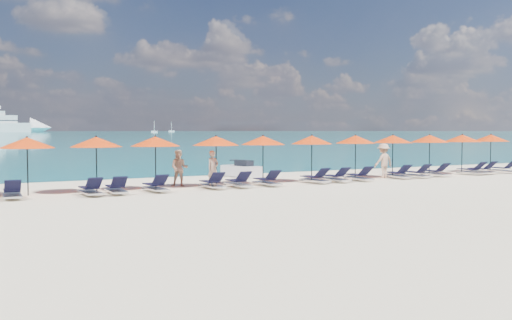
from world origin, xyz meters
name	(u,v)px	position (x,y,z in m)	size (l,w,h in m)	color
ground	(292,194)	(0.00, 0.00, 0.00)	(1400.00, 1400.00, 0.00)	beige
sailboat_near	(154,131)	(151.42, 481.72, 1.05)	(5.60, 1.87, 10.27)	silver
sailboat_far	(171,131)	(205.79, 587.64, 1.17)	(6.22, 2.07, 11.40)	silver
jetski	(242,170)	(2.01, 8.37, 0.36)	(1.46, 2.61, 0.88)	silver
beachgoer_a	(213,169)	(-1.45, 4.33, 0.80)	(0.58, 0.38, 1.59)	tan
beachgoer_b	(179,168)	(-2.76, 5.02, 0.82)	(0.79, 0.46, 1.63)	tan
beachgoer_c	(383,161)	(8.14, 4.17, 0.90)	(1.16, 0.54, 1.79)	tan
umbrella_3	(27,143)	(-9.09, 4.49, 2.02)	(2.10, 2.10, 2.28)	black
umbrella_4	(96,142)	(-6.47, 4.58, 2.02)	(2.10, 2.10, 2.28)	black
umbrella_5	(155,141)	(-4.01, 4.54, 2.02)	(2.10, 2.10, 2.28)	black
umbrella_6	(216,141)	(-1.22, 4.49, 2.02)	(2.10, 2.10, 2.28)	black
umbrella_7	(263,140)	(1.20, 4.54, 2.02)	(2.10, 2.10, 2.28)	black
umbrella_8	(312,140)	(3.94, 4.57, 2.02)	(2.10, 2.10, 2.28)	black
umbrella_9	(356,139)	(6.66, 4.61, 2.02)	(2.10, 2.10, 2.28)	black
umbrella_10	(393,139)	(9.18, 4.64, 2.02)	(2.10, 2.10, 2.28)	black
umbrella_11	(430,139)	(11.77, 4.56, 2.02)	(2.10, 2.10, 2.28)	black
umbrella_12	(462,138)	(14.43, 4.67, 2.02)	(2.10, 2.10, 2.28)	black
umbrella_13	(491,138)	(16.90, 4.72, 2.02)	(2.10, 2.10, 2.28)	black
lounger_5	(12,193)	(-9.73, 3.51, 0.24)	(0.69, 1.72, 0.66)	silver
lounger_6	(91,190)	(-7.02, 3.19, 0.24)	(0.69, 1.72, 0.66)	silver
lounger_7	(116,188)	(-6.03, 3.23, 0.24)	(0.69, 1.73, 0.66)	silver
lounger_8	(156,186)	(-4.42, 3.31, 0.24)	(0.69, 1.73, 0.66)	silver
lounger_9	(212,183)	(-1.91, 3.38, 0.24)	(0.65, 1.71, 0.66)	silver
lounger_10	(238,182)	(-0.72, 3.29, 0.24)	(0.64, 1.71, 0.66)	silver
lounger_11	(267,181)	(0.74, 3.33, 0.24)	(0.64, 1.71, 0.66)	silver
lounger_12	(315,178)	(3.37, 3.42, 0.24)	(0.75, 1.74, 0.66)	silver
lounger_13	(336,177)	(4.53, 3.38, 0.24)	(0.67, 1.72, 0.66)	silver
lounger_14	(359,176)	(5.95, 3.40, 0.24)	(0.65, 1.71, 0.66)	silver
lounger_15	(398,174)	(8.53, 3.51, 0.24)	(0.73, 1.74, 0.66)	silver
lounger_16	(417,173)	(9.71, 3.40, 0.24)	(0.66, 1.71, 0.66)	silver
lounger_17	(436,172)	(11.25, 3.59, 0.24)	(0.67, 1.72, 0.66)	silver
lounger_18	(472,171)	(13.89, 3.48, 0.24)	(0.74, 1.74, 0.66)	silver
lounger_19	(483,170)	(14.89, 3.58, 0.24)	(0.71, 1.73, 0.66)	silver
lounger_20	(503,169)	(16.53, 3.51, 0.24)	(0.65, 1.71, 0.66)	silver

